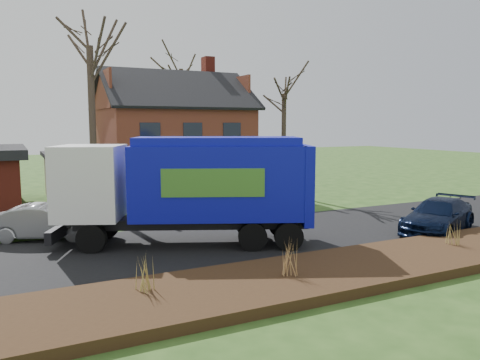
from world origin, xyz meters
name	(u,v)px	position (x,y,z in m)	size (l,w,h in m)	color
ground	(238,240)	(0.00, 0.00, 0.00)	(120.00, 120.00, 0.00)	#254517
road	(238,240)	(0.00, 0.00, 0.01)	(80.00, 7.00, 0.02)	black
mulch_verge	(317,275)	(0.00, -5.30, 0.15)	(80.00, 3.50, 0.30)	black
main_house	(166,132)	(1.49, 13.91, 4.03)	(12.95, 8.95, 9.26)	#BFB29A
garbage_truck	(191,183)	(-1.87, 0.22, 2.35)	(9.74, 6.18, 4.08)	black
silver_sedan	(46,222)	(-6.79, 3.53, 0.70)	(1.47, 4.22, 1.39)	#929599
navy_wagon	(438,216)	(8.24, -2.52, 0.70)	(1.96, 4.83, 1.40)	black
tree_front_west	(89,21)	(-3.92, 9.42, 9.84)	(4.02, 4.02, 11.94)	#3F3025
tree_front_east	(284,77)	(7.84, 9.34, 7.52)	(3.33, 3.33, 9.24)	#3D3024
tree_back	(181,54)	(5.67, 22.64, 10.48)	(3.97, 3.97, 12.58)	#3B2F23
grass_clump_west	(145,272)	(-5.00, -4.74, 0.79)	(0.37, 0.31, 0.99)	#9C8945
grass_clump_mid	(288,257)	(-1.04, -5.34, 0.83)	(0.38, 0.31, 1.05)	#A57A48
grass_clump_east	(452,232)	(6.05, -5.00, 0.74)	(0.35, 0.29, 0.87)	#A28847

